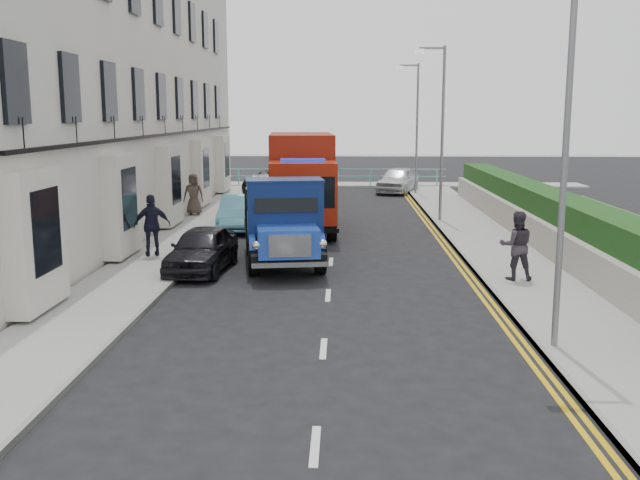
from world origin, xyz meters
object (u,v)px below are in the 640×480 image
Objects in this scene: bedford_lorry at (284,228)px; lamp_mid at (440,123)px; lamp_near at (559,135)px; lamp_far at (415,121)px; red_lorry at (302,179)px; parked_car_front at (202,249)px.

lamp_mid is at bearing 49.58° from bedford_lorry.
lamp_mid is (0.00, 16.00, 0.00)m from lamp_near.
lamp_near is at bearing -90.00° from lamp_far.
lamp_near reaches higher than red_lorry.
lamp_far is (0.00, 26.00, 0.00)m from lamp_near.
lamp_near is at bearing -90.00° from lamp_mid.
lamp_far is 13.17m from red_lorry.
parked_car_front is at bearing -129.70° from lamp_mid.
lamp_near is 9.43m from bedford_lorry.
lamp_near is at bearing -61.02° from bedford_lorry.
lamp_far is 19.86m from bedford_lorry.
lamp_far is (0.00, 10.00, 0.00)m from lamp_mid.
lamp_mid is 12.63m from parked_car_front.
bedford_lorry is at bearing -94.94° from red_lorry.
lamp_near is 10.76m from parked_car_front.
red_lorry is (-5.41, -1.82, -2.08)m from lamp_mid.
bedford_lorry is 0.79× the size of red_lorry.
parked_car_front is (-7.78, -9.37, -3.37)m from lamp_mid.
lamp_mid is 10.82m from bedford_lorry.
lamp_near is 1.00× the size of lamp_mid.
red_lorry reaches higher than parked_car_front.
lamp_mid is at bearing -90.00° from lamp_far.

